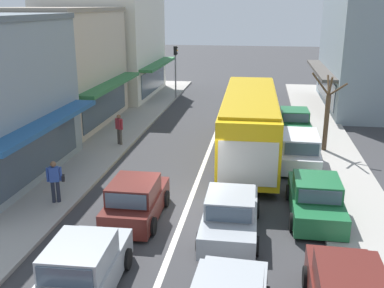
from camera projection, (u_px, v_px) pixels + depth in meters
ground_plane at (186, 210)px, 16.63m from camera, size 140.00×140.00×0.00m
lane_centre_line at (201, 172)px, 20.40m from camera, size 0.20×28.00×0.01m
sidewalk_left at (76, 150)px, 23.27m from camera, size 5.20×44.00×0.14m
kerb_right at (335, 163)px, 21.36m from camera, size 2.80×44.00×0.12m
shopfront_mid_block at (52, 68)px, 27.41m from camera, size 7.72×9.41×7.13m
shopfront_far_end at (105, 43)px, 36.39m from camera, size 9.04×9.47×8.63m
city_bus at (250, 120)px, 21.89m from camera, size 2.91×10.91×3.23m
sedan_queue_far_back at (230, 215)px, 14.74m from camera, size 1.93×4.21×1.47m
hatchback_behind_bus_mid at (84, 268)px, 11.70m from camera, size 1.92×3.76×1.54m
hatchback_adjacent_lane_lead at (136, 201)px, 15.74m from camera, size 1.85×3.72×1.54m
parked_sedan_kerb_second at (316, 199)px, 16.00m from camera, size 1.90×4.20×1.47m
parked_wagon_kerb_third at (299, 149)px, 21.19m from camera, size 2.00×4.53×1.58m
parked_sedan_kerb_rear at (294, 122)px, 26.36m from camera, size 1.97×4.24×1.47m
traffic_light_downstreet at (176, 63)px, 35.33m from camera, size 0.33×0.24×4.20m
street_tree_right at (327, 116)px, 22.65m from camera, size 1.78×1.57×4.10m
pedestrian_with_handbag_near at (55, 179)px, 16.73m from camera, size 0.64×0.42×1.63m
pedestrian_browsing_midblock at (119, 127)px, 23.76m from camera, size 0.49×0.38×1.63m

